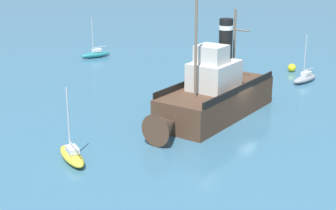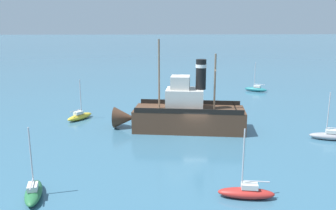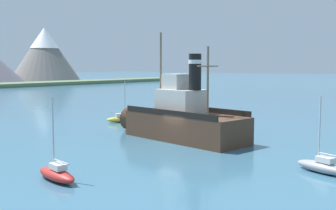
{
  "view_description": "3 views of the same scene",
  "coord_description": "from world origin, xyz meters",
  "px_view_note": "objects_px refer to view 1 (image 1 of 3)",
  "views": [
    {
      "loc": [
        -12.97,
        37.8,
        13.65
      ],
      "look_at": [
        4.41,
        4.36,
        1.65
      ],
      "focal_mm": 55.0,
      "sensor_mm": 36.0,
      "label": 1
    },
    {
      "loc": [
        -35.57,
        4.36,
        11.69
      ],
      "look_at": [
        3.03,
        2.71,
        2.6
      ],
      "focal_mm": 38.0,
      "sensor_mm": 36.0,
      "label": 2
    },
    {
      "loc": [
        -28.46,
        -22.34,
        6.8
      ],
      "look_at": [
        4.3,
        4.33,
        2.79
      ],
      "focal_mm": 45.0,
      "sensor_mm": 36.0,
      "label": 3
    }
  ],
  "objects_px": {
    "old_tugboat": "(213,96)",
    "sailboat_grey": "(305,78)",
    "sailboat_yellow": "(72,155)",
    "mooring_buoy": "(292,68)",
    "sailboat_teal": "(96,54)"
  },
  "relations": [
    {
      "from": "sailboat_grey",
      "to": "sailboat_teal",
      "type": "xyz_separation_m",
      "value": [
        25.64,
        0.18,
        0.0
      ]
    },
    {
      "from": "old_tugboat",
      "to": "mooring_buoy",
      "type": "distance_m",
      "value": 18.4
    },
    {
      "from": "sailboat_teal",
      "to": "mooring_buoy",
      "type": "relative_size",
      "value": 5.56
    },
    {
      "from": "old_tugboat",
      "to": "sailboat_grey",
      "type": "distance_m",
      "value": 15.11
    },
    {
      "from": "old_tugboat",
      "to": "sailboat_grey",
      "type": "xyz_separation_m",
      "value": [
        -4.08,
        -14.48,
        -1.4
      ]
    },
    {
      "from": "old_tugboat",
      "to": "sailboat_teal",
      "type": "bearing_deg",
      "value": -33.57
    },
    {
      "from": "sailboat_yellow",
      "to": "mooring_buoy",
      "type": "xyz_separation_m",
      "value": [
        -6.47,
        -30.58,
        0.01
      ]
    },
    {
      "from": "sailboat_yellow",
      "to": "sailboat_grey",
      "type": "height_order",
      "value": "same"
    },
    {
      "from": "sailboat_grey",
      "to": "mooring_buoy",
      "type": "height_order",
      "value": "sailboat_grey"
    },
    {
      "from": "sailboat_yellow",
      "to": "mooring_buoy",
      "type": "distance_m",
      "value": 31.26
    },
    {
      "from": "sailboat_yellow",
      "to": "sailboat_teal",
      "type": "height_order",
      "value": "same"
    },
    {
      "from": "old_tugboat",
      "to": "sailboat_grey",
      "type": "relative_size",
      "value": 3.01
    },
    {
      "from": "sailboat_grey",
      "to": "old_tugboat",
      "type": "bearing_deg",
      "value": 74.25
    },
    {
      "from": "sailboat_yellow",
      "to": "sailboat_grey",
      "type": "xyz_separation_m",
      "value": [
        -8.78,
        -26.8,
        0.0
      ]
    },
    {
      "from": "sailboat_teal",
      "to": "sailboat_grey",
      "type": "bearing_deg",
      "value": -179.6
    }
  ]
}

